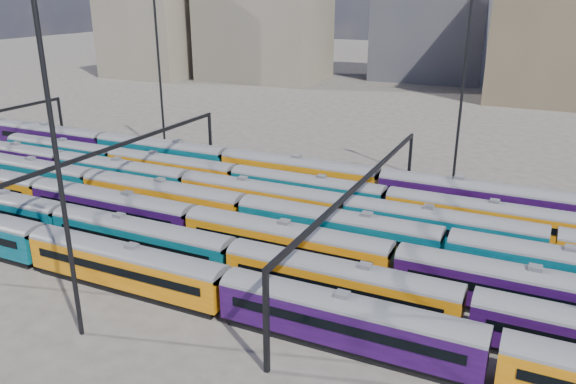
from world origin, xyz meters
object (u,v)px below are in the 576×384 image
at_px(rake_0, 347,316).
at_px(rake_2, 112,205).
at_px(rake_1, 339,279).
at_px(mast_2, 57,160).

height_order(rake_0, rake_2, rake_2).
xyz_separation_m(rake_0, rake_1, (-2.40, 5.00, 0.00)).
distance_m(rake_0, rake_1, 5.55).
height_order(rake_0, rake_1, same).
xyz_separation_m(rake_1, mast_2, (-16.57, -12.00, 11.35)).
xyz_separation_m(rake_1, rake_2, (-28.38, 5.00, 0.10)).
bearing_deg(rake_0, rake_1, 115.64).
relative_size(rake_1, rake_2, 0.96).
height_order(rake_2, mast_2, mast_2).
xyz_separation_m(rake_2, mast_2, (11.82, -17.00, 11.25)).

